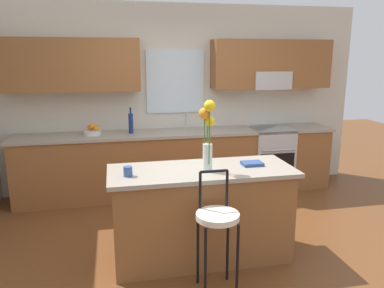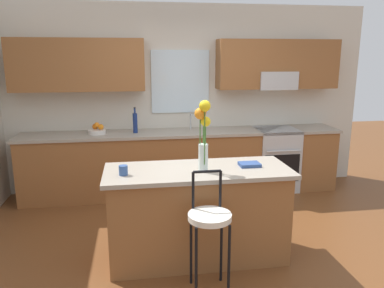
{
  "view_description": "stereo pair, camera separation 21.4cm",
  "coord_description": "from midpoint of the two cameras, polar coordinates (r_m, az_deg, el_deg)",
  "views": [
    {
      "loc": [
        -0.9,
        -3.5,
        1.97
      ],
      "look_at": [
        -0.05,
        0.55,
        1.0
      ],
      "focal_mm": 35.31,
      "sensor_mm": 36.0,
      "label": 1
    },
    {
      "loc": [
        -0.69,
        -3.54,
        1.97
      ],
      "look_at": [
        -0.05,
        0.55,
        1.0
      ],
      "focal_mm": 35.31,
      "sensor_mm": 36.0,
      "label": 2
    }
  ],
  "objects": [
    {
      "name": "ground_plane",
      "position": [
        4.11,
        0.84,
        -15.44
      ],
      "size": [
        14.0,
        14.0,
        0.0
      ],
      "primitive_type": "plane",
      "color": "brown"
    },
    {
      "name": "back_wall_assembly",
      "position": [
        5.58,
        -3.37,
        8.45
      ],
      "size": [
        5.6,
        0.5,
        2.7
      ],
      "color": "beige",
      "rests_on": "ground"
    },
    {
      "name": "counter_run",
      "position": [
        5.49,
        -3.04,
        -2.74
      ],
      "size": [
        4.56,
        0.64,
        0.92
      ],
      "color": "brown",
      "rests_on": "ground"
    },
    {
      "name": "sink_faucet",
      "position": [
        5.52,
        -2.0,
        3.69
      ],
      "size": [
        0.02,
        0.13,
        0.23
      ],
      "color": "#B7BABC",
      "rests_on": "counter_run"
    },
    {
      "name": "oven_range",
      "position": [
        5.83,
        10.55,
        -2.05
      ],
      "size": [
        0.6,
        0.64,
        0.92
      ],
      "color": "#B7BABC",
      "rests_on": "ground"
    },
    {
      "name": "kitchen_island",
      "position": [
        3.76,
        -0.22,
        -10.46
      ],
      "size": [
        1.77,
        0.71,
        0.92
      ],
      "color": "brown",
      "rests_on": "ground"
    },
    {
      "name": "bar_stool_near",
      "position": [
        3.18,
        1.88,
        -11.63
      ],
      "size": [
        0.36,
        0.36,
        1.04
      ],
      "color": "black",
      "rests_on": "ground"
    },
    {
      "name": "flower_vase",
      "position": [
        3.43,
        0.59,
        2.15
      ],
      "size": [
        0.15,
        0.17,
        0.67
      ],
      "color": "silver",
      "rests_on": "kitchen_island"
    },
    {
      "name": "mug_ceramic",
      "position": [
        3.44,
        -11.42,
        -4.08
      ],
      "size": [
        0.08,
        0.08,
        0.09
      ],
      "primitive_type": "cylinder",
      "color": "#33518C",
      "rests_on": "kitchen_island"
    },
    {
      "name": "cookbook",
      "position": [
        3.74,
        7.45,
        -2.96
      ],
      "size": [
        0.2,
        0.15,
        0.03
      ],
      "primitive_type": "cube",
      "color": "navy",
      "rests_on": "kitchen_island"
    },
    {
      "name": "fruit_bowl_oranges",
      "position": [
        5.33,
        -15.92,
        1.87
      ],
      "size": [
        0.24,
        0.24,
        0.16
      ],
      "color": "silver",
      "rests_on": "counter_run"
    },
    {
      "name": "bottle_olive_oil",
      "position": [
        5.3,
        -10.37,
        3.15
      ],
      "size": [
        0.06,
        0.06,
        0.36
      ],
      "color": "navy",
      "rests_on": "counter_run"
    }
  ]
}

